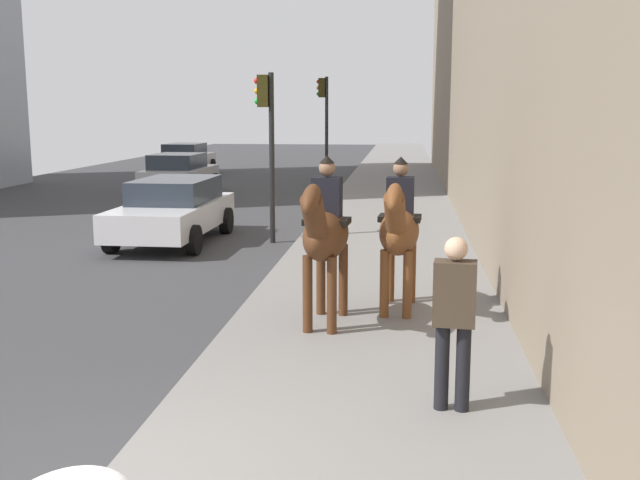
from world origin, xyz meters
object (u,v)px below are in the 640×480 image
mounted_horse_near (325,233)px  traffic_light_far_curb (324,115)px  mounted_horse_far (399,228)px  pedestrian_greeting (454,312)px  car_near_lane (186,158)px  car_far_lane (179,173)px  car_mid_lane (173,209)px  traffic_light_near_curb (268,130)px

mounted_horse_near → traffic_light_far_curb: bearing=-169.1°
mounted_horse_far → pedestrian_greeting: mounted_horse_far is taller
mounted_horse_far → car_near_lane: mounted_horse_far is taller
mounted_horse_far → traffic_light_far_curb: size_ratio=0.53×
pedestrian_greeting → traffic_light_far_curb: 21.32m
traffic_light_far_curb → mounted_horse_near: bearing=-173.9°
car_far_lane → car_mid_lane: bearing=-162.2°
traffic_light_near_curb → traffic_light_far_curb: size_ratio=0.91×
mounted_horse_near → car_far_lane: bearing=-152.2°
traffic_light_near_curb → traffic_light_far_curb: (11.38, -0.06, 0.24)m
car_near_lane → car_mid_lane: bearing=-163.7°
mounted_horse_near → traffic_light_near_curb: size_ratio=0.60×
car_near_lane → car_far_lane: (-8.05, -2.12, -0.00)m
car_near_lane → traffic_light_near_curb: bearing=-157.3°
pedestrian_greeting → car_near_lane: bearing=26.7°
car_near_lane → car_far_lane: 8.33m
mounted_horse_far → car_far_lane: mounted_horse_far is taller
mounted_horse_near → car_mid_lane: 7.91m
mounted_horse_far → car_mid_lane: mounted_horse_far is taller
car_near_lane → car_mid_lane: 18.53m
mounted_horse_near → car_near_lane: size_ratio=0.57×
mounted_horse_far → pedestrian_greeting: bearing=12.8°
car_near_lane → car_mid_lane: size_ratio=0.89×
mounted_horse_near → traffic_light_near_curb: 7.22m
car_near_lane → car_mid_lane: (-17.86, -4.96, 0.00)m
mounted_horse_near → car_far_lane: (16.49, 7.01, -0.63)m
traffic_light_far_curb → pedestrian_greeting: bearing=-170.6°
car_far_lane → traffic_light_near_curb: bearing=-150.9°
car_mid_lane → traffic_light_far_curb: 11.92m
car_mid_lane → mounted_horse_far: bearing=42.0°
pedestrian_greeting → traffic_light_far_curb: traffic_light_far_curb is taller
traffic_light_near_curb → traffic_light_far_curb: traffic_light_far_curb is taller
traffic_light_near_curb → pedestrian_greeting: bearing=-159.8°
mounted_horse_near → car_mid_lane: bearing=-143.3°
mounted_horse_near → traffic_light_far_curb: 18.37m
mounted_horse_far → traffic_light_near_curb: (6.00, 2.98, 1.22)m
pedestrian_greeting → car_mid_lane: bearing=36.5°
car_far_lane → traffic_light_near_curb: 11.02m
mounted_horse_near → car_mid_lane: (6.68, 4.18, -0.62)m
mounted_horse_far → traffic_light_far_curb: 17.68m
car_far_lane → traffic_light_near_curb: size_ratio=1.06×
pedestrian_greeting → traffic_light_near_curb: traffic_light_near_curb is taller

